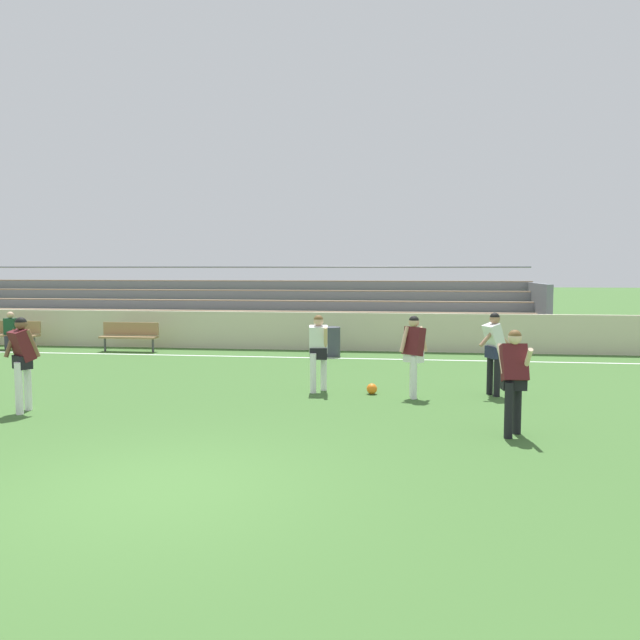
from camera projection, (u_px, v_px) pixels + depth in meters
ground_plane at (158, 488)px, 7.42m from camera, size 160.00×160.00×0.00m
field_line_sideline at (302, 357)px, 18.24m from camera, size 44.00×0.12×0.01m
sideline_wall at (311, 331)px, 19.91m from camera, size 48.00×0.16×1.20m
bleacher_stand at (214, 308)px, 22.81m from camera, size 22.86×3.59×2.66m
bench_near_wall_gap at (13, 332)px, 20.07m from camera, size 1.80×0.40×0.90m
bench_far_right at (130, 334)px, 19.57m from camera, size 1.80×0.40×0.90m
trash_bin at (331, 341)px, 18.57m from camera, size 0.55×0.55×0.86m
spectator_seated at (10, 328)px, 19.95m from camera, size 0.36×0.42×1.21m
player_white_challenging at (318, 347)px, 13.15m from camera, size 0.44×0.57×1.62m
player_dark_wide_right at (414, 349)px, 12.54m from camera, size 0.59×0.48×1.65m
player_dark_pressing_high at (22, 356)px, 11.27m from camera, size 0.62×0.52×1.72m
player_dark_dropping_back at (514, 373)px, 9.67m from camera, size 0.45×0.63×1.65m
player_white_on_ball at (494, 346)px, 12.76m from camera, size 0.67×0.52×1.69m
soccer_ball at (372, 389)px, 12.96m from camera, size 0.22×0.22×0.22m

